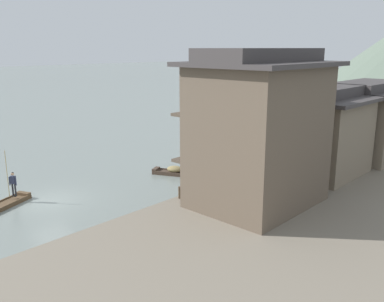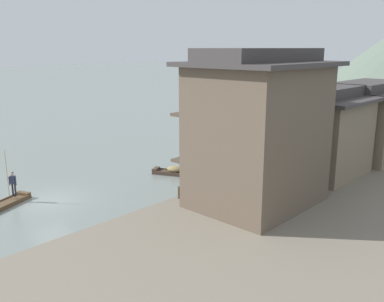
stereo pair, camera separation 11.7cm
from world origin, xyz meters
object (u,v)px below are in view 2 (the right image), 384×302
at_px(mooring_post_dock_far, 332,140).
at_px(boat_moored_third, 207,148).
at_px(boat_moored_far, 321,130).
at_px(mooring_post_dock_near, 179,193).
at_px(mooring_post_dock_mid, 279,158).
at_px(boat_midriver_drifting, 258,164).
at_px(boat_midriver_upstream, 175,171).
at_px(house_waterfront_nearest, 258,130).
at_px(boatman_person, 13,181).
at_px(house_waterfront_tall, 363,121).
at_px(house_waterfront_second, 322,132).
at_px(boat_moored_second, 227,131).

bearing_deg(mooring_post_dock_far, boat_moored_third, -140.55).
bearing_deg(boat_moored_far, mooring_post_dock_far, -58.73).
height_order(mooring_post_dock_near, mooring_post_dock_far, mooring_post_dock_far).
relative_size(boat_moored_far, mooring_post_dock_near, 5.41).
relative_size(mooring_post_dock_near, mooring_post_dock_mid, 1.00).
bearing_deg(boat_midriver_drifting, boat_midriver_upstream, -117.21).
height_order(boat_midriver_drifting, house_waterfront_nearest, house_waterfront_nearest).
bearing_deg(mooring_post_dock_near, boatman_person, -146.82).
relative_size(mooring_post_dock_mid, mooring_post_dock_far, 0.98).
bearing_deg(boat_moored_far, boat_midriver_drifting, -79.92).
bearing_deg(mooring_post_dock_mid, boatman_person, -118.18).
bearing_deg(boat_moored_far, house_waterfront_tall, -51.88).
bearing_deg(house_waterfront_second, house_waterfront_nearest, -88.92).
distance_m(boat_moored_second, house_waterfront_nearest, 25.59).
bearing_deg(boat_moored_third, house_waterfront_nearest, -38.60).
bearing_deg(boat_moored_second, house_waterfront_nearest, -47.47).
bearing_deg(house_waterfront_nearest, boat_moored_second, 132.53).
height_order(boat_moored_second, boat_moored_far, boat_moored_second).
height_order(boat_moored_far, mooring_post_dock_mid, mooring_post_dock_mid).
relative_size(boat_midriver_upstream, mooring_post_dock_far, 4.81).
xyz_separation_m(boat_midriver_drifting, house_waterfront_tall, (6.27, 5.54, 3.78)).
height_order(boat_moored_far, boat_midriver_upstream, boat_midriver_upstream).
height_order(boat_moored_third, mooring_post_dock_mid, mooring_post_dock_mid).
bearing_deg(boat_moored_second, mooring_post_dock_mid, -36.88).
xyz_separation_m(boat_midriver_upstream, mooring_post_dock_mid, (5.81, 5.79, 1.03)).
distance_m(boatman_person, boat_moored_third, 18.73).
bearing_deg(mooring_post_dock_near, house_waterfront_nearest, 34.20).
xyz_separation_m(boat_moored_far, house_waterfront_tall, (9.38, -11.95, 3.77)).
bearing_deg(boat_midriver_upstream, boat_midriver_drifting, 62.79).
distance_m(boat_moored_second, house_waterfront_tall, 17.84).
bearing_deg(house_waterfront_nearest, boatman_person, -146.52).
relative_size(boat_moored_far, house_waterfront_nearest, 0.45).
distance_m(house_waterfront_nearest, mooring_post_dock_mid, 10.12).
xyz_separation_m(boat_moored_far, house_waterfront_second, (9.12, -18.72, 3.77)).
height_order(boatman_person, boat_moored_far, boatman_person).
bearing_deg(boat_midriver_drifting, mooring_post_dock_far, 73.70).
height_order(house_waterfront_nearest, mooring_post_dock_mid, house_waterfront_nearest).
relative_size(boat_moored_third, boat_moored_far, 1.10).
relative_size(boatman_person, mooring_post_dock_mid, 4.17).
height_order(boat_moored_third, house_waterfront_tall, house_waterfront_tall).
bearing_deg(boat_moored_second, boatman_person, -81.34).
distance_m(boat_moored_far, house_waterfront_second, 21.16).
relative_size(boat_midriver_drifting, boat_midriver_upstream, 1.63).
bearing_deg(house_waterfront_second, boat_midriver_drifting, 168.47).
distance_m(house_waterfront_tall, mooring_post_dock_near, 17.98).
xyz_separation_m(house_waterfront_nearest, mooring_post_dock_far, (-3.72, 17.65, -3.92)).
height_order(boatman_person, boat_midriver_drifting, boatman_person).
bearing_deg(mooring_post_dock_far, house_waterfront_second, -69.58).
relative_size(mooring_post_dock_near, mooring_post_dock_far, 0.98).
bearing_deg(house_waterfront_tall, boat_moored_far, 128.12).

